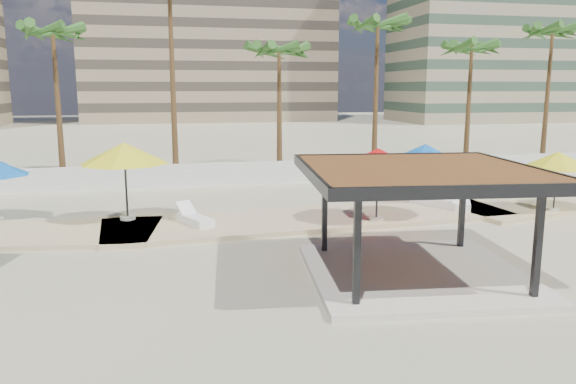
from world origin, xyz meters
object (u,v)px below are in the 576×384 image
at_px(pavilion_central, 418,212).
at_px(lounger_c, 435,200).
at_px(lounger_a, 195,219).
at_px(lounger_d, 449,194).
at_px(umbrella_c, 378,158).
at_px(lounger_b, 462,204).

distance_m(pavilion_central, lounger_c, 9.33).
height_order(pavilion_central, lounger_c, pavilion_central).
height_order(lounger_a, lounger_c, lounger_c).
relative_size(lounger_a, lounger_d, 1.05).
relative_size(umbrella_c, lounger_a, 1.96).
distance_m(lounger_a, lounger_c, 10.37).
relative_size(pavilion_central, lounger_a, 3.38).
distance_m(lounger_c, lounger_d, 1.90).
relative_size(umbrella_c, lounger_d, 2.06).
bearing_deg(lounger_b, lounger_d, 13.69).
relative_size(pavilion_central, lounger_d, 3.54).
distance_m(umbrella_c, lounger_d, 6.39).
relative_size(pavilion_central, lounger_b, 3.46).
xyz_separation_m(umbrella_c, lounger_b, (4.37, 1.36, -2.20)).
bearing_deg(lounger_b, lounger_a, 120.17).
xyz_separation_m(lounger_b, lounger_d, (0.54, 2.08, -0.00)).
relative_size(lounger_b, lounger_d, 1.02).
xyz_separation_m(pavilion_central, lounger_a, (-5.66, 6.79, -1.49)).
bearing_deg(lounger_d, pavilion_central, 143.11).
distance_m(pavilion_central, lounger_b, 9.16).
distance_m(umbrella_c, lounger_a, 7.20).
xyz_separation_m(pavilion_central, umbrella_c, (1.12, 5.81, 0.71)).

